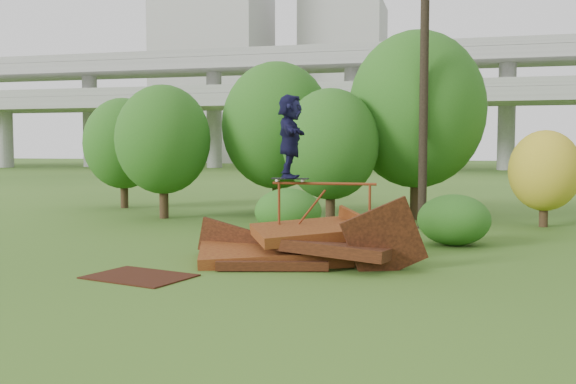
% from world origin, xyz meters
% --- Properties ---
extents(ground, '(240.00, 240.00, 0.00)m').
position_xyz_m(ground, '(0.00, 0.00, 0.00)').
color(ground, '#2D5116').
rests_on(ground, ground).
extents(scrap_pile, '(5.63, 3.14, 1.91)m').
position_xyz_m(scrap_pile, '(-0.45, 1.68, 0.37)').
color(scrap_pile, '#48160C').
rests_on(scrap_pile, ground).
extents(grind_rail, '(2.43, 0.10, 1.84)m').
position_xyz_m(grind_rail, '(0.04, 2.03, 1.30)').
color(grind_rail, maroon).
rests_on(grind_rail, ground).
extents(skateboard, '(0.86, 0.24, 0.09)m').
position_xyz_m(skateboard, '(-0.75, 2.02, 1.91)').
color(skateboard, black).
rests_on(skateboard, grind_rail).
extents(skater, '(0.85, 1.87, 1.95)m').
position_xyz_m(skater, '(-0.75, 2.02, 2.90)').
color(skater, '#141336').
rests_on(skater, skateboard).
extents(flat_plate, '(2.32, 1.91, 0.03)m').
position_xyz_m(flat_plate, '(-3.23, -0.73, 0.01)').
color(flat_plate, black).
rests_on(flat_plate, ground).
extents(tree_0, '(3.51, 3.51, 4.95)m').
position_xyz_m(tree_0, '(-7.47, 9.42, 2.93)').
color(tree_0, black).
rests_on(tree_0, ground).
extents(tree_1, '(4.27, 4.27, 5.94)m').
position_xyz_m(tree_1, '(-3.69, 11.55, 3.48)').
color(tree_1, black).
rests_on(tree_1, ground).
extents(tree_2, '(3.30, 3.30, 4.65)m').
position_xyz_m(tree_2, '(-1.11, 9.10, 2.75)').
color(tree_2, black).
rests_on(tree_2, ground).
extents(tree_3, '(4.93, 4.93, 6.84)m').
position_xyz_m(tree_3, '(1.64, 11.26, 4.00)').
color(tree_3, black).
rests_on(tree_3, ground).
extents(tree_4, '(2.33, 2.33, 3.21)m').
position_xyz_m(tree_4, '(5.89, 10.15, 1.87)').
color(tree_4, black).
rests_on(tree_4, ground).
extents(tree_6, '(3.42, 3.42, 4.78)m').
position_xyz_m(tree_6, '(-10.92, 12.76, 2.81)').
color(tree_6, black).
rests_on(tree_6, ground).
extents(shrub_left, '(2.04, 1.88, 1.41)m').
position_xyz_m(shrub_left, '(-1.87, 6.22, 0.71)').
color(shrub_left, '#215416').
rests_on(shrub_left, ground).
extents(shrub_right, '(1.95, 1.79, 1.38)m').
position_xyz_m(shrub_right, '(2.99, 5.26, 0.69)').
color(shrub_right, '#215416').
rests_on(shrub_right, ground).
extents(utility_pole, '(1.40, 0.28, 9.28)m').
position_xyz_m(utility_pole, '(1.99, 8.75, 4.71)').
color(utility_pole, black).
rests_on(utility_pole, ground).
extents(freeway_overpass, '(160.00, 15.00, 13.70)m').
position_xyz_m(freeway_overpass, '(0.00, 62.92, 10.32)').
color(freeway_overpass, gray).
rests_on(freeway_overpass, ground).
extents(building_left, '(18.00, 16.00, 35.00)m').
position_xyz_m(building_left, '(-38.00, 95.00, 17.50)').
color(building_left, '#9E9E99').
rests_on(building_left, ground).
extents(building_right, '(14.00, 14.00, 28.00)m').
position_xyz_m(building_right, '(-16.00, 102.00, 14.00)').
color(building_right, '#9E9E99').
rests_on(building_right, ground).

